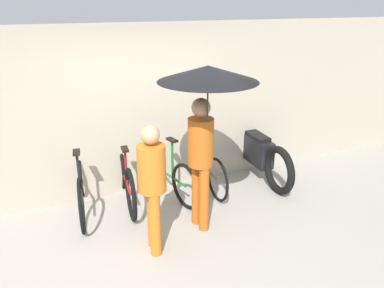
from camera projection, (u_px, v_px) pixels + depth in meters
name	position (u px, v px, depth m)	size (l,w,h in m)	color
ground_plane	(187.00, 258.00, 4.39)	(30.00, 30.00, 0.00)	#9E998E
back_wall	(137.00, 112.00, 5.57)	(10.91, 0.12, 2.55)	#B2A893
parked_bicycle_0	(81.00, 186.00, 5.24)	(0.44, 1.74, 1.03)	black
parked_bicycle_1	(125.00, 178.00, 5.49)	(0.44, 1.71, 1.05)	black
parked_bicycle_2	(166.00, 172.00, 5.73)	(0.54, 1.70, 1.03)	black
parked_bicycle_3	(202.00, 164.00, 6.02)	(0.44, 1.74, 1.08)	black
pedestrian_leading	(152.00, 181.00, 4.21)	(0.32, 0.32, 1.58)	#C66B1E
pedestrian_center	(206.00, 100.00, 4.31)	(1.16, 1.16, 2.15)	#B25619
motorcycle	(256.00, 152.00, 6.35)	(0.58, 2.17, 0.95)	black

